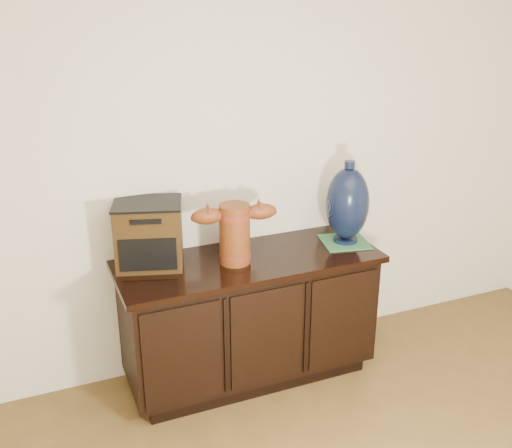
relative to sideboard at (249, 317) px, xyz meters
name	(u,v)px	position (x,y,z in m)	size (l,w,h in m)	color
sideboard	(249,317)	(0.00, 0.00, 0.00)	(1.46, 0.56, 0.75)	black
terracotta_vessel	(235,230)	(-0.09, -0.02, 0.55)	(0.47, 0.19, 0.33)	brown
tv_radio	(149,234)	(-0.51, 0.14, 0.54)	(0.42, 0.37, 0.35)	#36230D
green_mat	(344,242)	(0.60, 0.00, 0.37)	(0.26, 0.26, 0.01)	#306B3E
lamp_base	(347,204)	(0.61, 0.00, 0.61)	(0.29, 0.29, 0.48)	black
spray_can	(238,232)	(0.00, 0.16, 0.47)	(0.07, 0.07, 0.20)	#510D19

